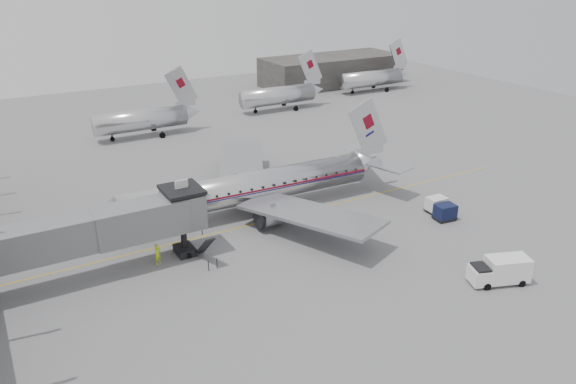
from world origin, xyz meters
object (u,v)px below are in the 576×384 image
Objects in this scene: service_van at (500,270)px; ramp_worker at (158,254)px; airliner at (255,187)px; baggage_cart_navy at (445,212)px; baggage_cart_white at (436,204)px.

ramp_worker is (-23.77, 17.41, -0.26)m from service_van.
ramp_worker is (-12.69, -5.98, -1.78)m from airliner.
baggage_cart_navy is 1.07× the size of baggage_cart_white.
airliner reaches higher than ramp_worker.
airliner is at bearing 149.70° from baggage_cart_navy.
service_van is at bearing -72.36° from ramp_worker.
airliner is 6.53× the size of service_van.
baggage_cart_white is 1.13× the size of ramp_worker.
airliner is 25.92m from service_van.
ramp_worker is at bearing 163.81° from service_van.
baggage_cart_navy is at bearing 86.32° from service_van.
service_van reaches higher than baggage_cart_white.
baggage_cart_navy is 29.39m from ramp_worker.
airliner is at bearing -10.92° from ramp_worker.
airliner is 15.84× the size of baggage_cart_white.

